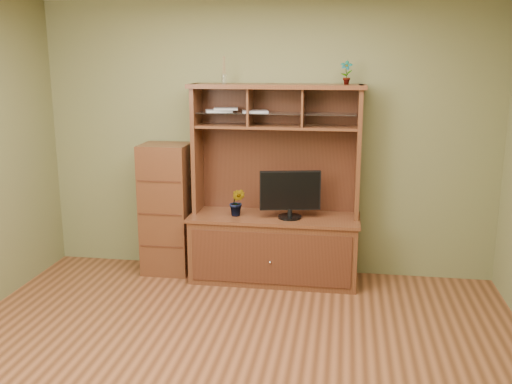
# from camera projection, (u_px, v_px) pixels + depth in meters

# --- Properties ---
(room) EXTENTS (4.54, 4.04, 2.74)m
(room) POSITION_uv_depth(u_px,v_px,m) (224.00, 181.00, 3.73)
(room) COLOR #512B17
(room) RESTS_ON ground
(media_hutch) EXTENTS (1.66, 0.61, 1.90)m
(media_hutch) POSITION_uv_depth(u_px,v_px,m) (275.00, 228.00, 5.56)
(media_hutch) COLOR #4D2616
(media_hutch) RESTS_ON room
(monitor) EXTENTS (0.57, 0.22, 0.46)m
(monitor) POSITION_uv_depth(u_px,v_px,m) (290.00, 193.00, 5.37)
(monitor) COLOR black
(monitor) RESTS_ON media_hutch
(orchid_plant) EXTENTS (0.16, 0.14, 0.27)m
(orchid_plant) POSITION_uv_depth(u_px,v_px,m) (237.00, 202.00, 5.48)
(orchid_plant) COLOR #28591E
(orchid_plant) RESTS_ON media_hutch
(top_plant) EXTENTS (0.12, 0.09, 0.22)m
(top_plant) POSITION_uv_depth(u_px,v_px,m) (346.00, 72.00, 5.20)
(top_plant) COLOR #3C6924
(top_plant) RESTS_ON media_hutch
(reed_diffuser) EXTENTS (0.05, 0.05, 0.25)m
(reed_diffuser) POSITION_uv_depth(u_px,v_px,m) (224.00, 73.00, 5.37)
(reed_diffuser) COLOR silver
(reed_diffuser) RESTS_ON media_hutch
(magazines) EXTENTS (0.64, 0.25, 0.04)m
(magazines) POSITION_uv_depth(u_px,v_px,m) (233.00, 110.00, 5.44)
(magazines) COLOR #A8A8AD
(magazines) RESTS_ON media_hutch
(side_cabinet) EXTENTS (0.47, 0.43, 1.31)m
(side_cabinet) POSITION_uv_depth(u_px,v_px,m) (167.00, 209.00, 5.74)
(side_cabinet) COLOR #4D2616
(side_cabinet) RESTS_ON room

